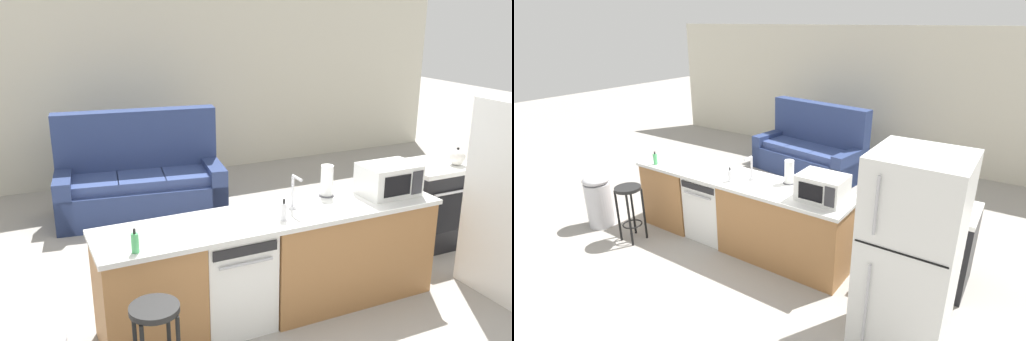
{
  "view_description": "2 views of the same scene",
  "coord_description": "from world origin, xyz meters",
  "views": [
    {
      "loc": [
        -1.74,
        -3.65,
        2.54
      ],
      "look_at": [
        0.21,
        0.51,
        1.12
      ],
      "focal_mm": 38.0,
      "sensor_mm": 36.0,
      "label": 1
    },
    {
      "loc": [
        2.96,
        -3.5,
        2.68
      ],
      "look_at": [
        0.28,
        0.51,
        0.86
      ],
      "focal_mm": 28.0,
      "sensor_mm": 36.0,
      "label": 2
    }
  ],
  "objects": [
    {
      "name": "paper_towel_roll",
      "position": [
        0.75,
        0.19,
        1.04
      ],
      "size": [
        0.14,
        0.14,
        0.28
      ],
      "color": "#4C4C51",
      "rests_on": "kitchen_counter"
    },
    {
      "name": "kettle",
      "position": [
        2.52,
        0.42,
        0.99
      ],
      "size": [
        0.21,
        0.17,
        0.19
      ],
      "color": "silver",
      "rests_on": "stove_range"
    },
    {
      "name": "sink_faucet",
      "position": [
        0.33,
        0.03,
        1.03
      ],
      "size": [
        0.07,
        0.18,
        0.3
      ],
      "color": "silver",
      "rests_on": "kitchen_counter"
    },
    {
      "name": "dish_soap_bottle",
      "position": [
        -1.05,
        -0.23,
        0.97
      ],
      "size": [
        0.06,
        0.06,
        0.18
      ],
      "color": "#4CB266",
      "rests_on": "kitchen_counter"
    },
    {
      "name": "wall_back",
      "position": [
        0.3,
        4.2,
        1.3
      ],
      "size": [
        10.0,
        0.06,
        2.6
      ],
      "color": "beige",
      "rests_on": "ground_plane"
    },
    {
      "name": "dishwasher",
      "position": [
        -0.25,
        -0.0,
        0.42
      ],
      "size": [
        0.58,
        0.61,
        0.84
      ],
      "color": "white",
      "rests_on": "ground_plane"
    },
    {
      "name": "refrigerator",
      "position": [
        2.35,
        -0.55,
        0.88
      ],
      "size": [
        0.72,
        0.73,
        1.76
      ],
      "color": "silver",
      "rests_on": "ground_plane"
    },
    {
      "name": "stove_range",
      "position": [
        2.35,
        0.55,
        0.45
      ],
      "size": [
        0.76,
        0.68,
        0.9
      ],
      "color": "black",
      "rests_on": "ground_plane"
    },
    {
      "name": "couch",
      "position": [
        -0.32,
        2.79,
        0.39
      ],
      "size": [
        2.11,
        1.2,
        1.27
      ],
      "color": "navy",
      "rests_on": "ground_plane"
    },
    {
      "name": "trash_bin",
      "position": [
        -1.75,
        -0.68,
        0.38
      ],
      "size": [
        0.35,
        0.35,
        0.74
      ],
      "color": "#B7B7BC",
      "rests_on": "ground_plane"
    },
    {
      "name": "ground_plane",
      "position": [
        0.0,
        0.0,
        0.0
      ],
      "size": [
        24.0,
        24.0,
        0.0
      ],
      "primitive_type": "plane",
      "color": "gray"
    },
    {
      "name": "microwave",
      "position": [
        1.28,
        -0.0,
        1.04
      ],
      "size": [
        0.5,
        0.37,
        0.28
      ],
      "color": "white",
      "rests_on": "kitchen_counter"
    },
    {
      "name": "bar_stool",
      "position": [
        -1.05,
        -0.7,
        0.54
      ],
      "size": [
        0.32,
        0.32,
        0.74
      ],
      "color": "black",
      "rests_on": "ground_plane"
    },
    {
      "name": "soap_bottle",
      "position": [
        0.15,
        -0.14,
        0.97
      ],
      "size": [
        0.06,
        0.06,
        0.18
      ],
      "color": "silver",
      "rests_on": "kitchen_counter"
    },
    {
      "name": "kitchen_counter",
      "position": [
        0.24,
        0.0,
        0.42
      ],
      "size": [
        2.94,
        0.66,
        0.9
      ],
      "color": "#9E6B3D",
      "rests_on": "ground_plane"
    }
  ]
}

